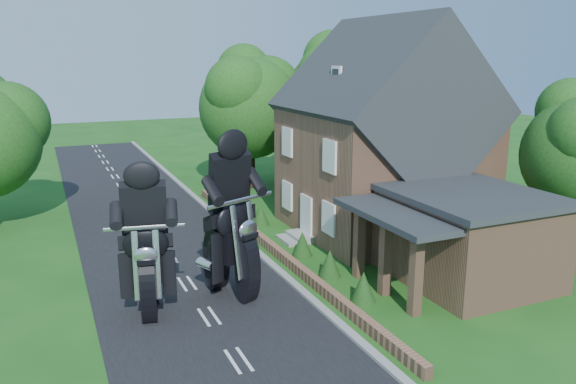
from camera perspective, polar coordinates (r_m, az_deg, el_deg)
name	(u,v)px	position (r m, az deg, el deg)	size (l,w,h in m)	color
ground	(209,317)	(19.18, -8.03, -12.45)	(120.00, 120.00, 0.00)	#194C15
road	(209,317)	(19.17, -8.03, -12.42)	(7.00, 80.00, 0.02)	black
kerb	(308,296)	(20.32, 2.07, -10.56)	(0.30, 80.00, 0.12)	gray
garden_wall	(272,247)	(24.76, -1.64, -5.65)	(0.30, 22.00, 0.40)	#96674C
house	(383,142)	(27.45, 9.59, 5.01)	(9.54, 8.64, 10.24)	#96674C
annex	(465,235)	(22.39, 17.56, -4.21)	(7.05, 5.94, 3.44)	#96674C
tree_house_right	(450,114)	(33.09, 16.17, 7.60)	(6.51, 6.00, 8.40)	black
tree_behind_house	(346,89)	(37.78, 5.92, 10.35)	(7.81, 7.20, 10.08)	black
tree_behind_left	(255,99)	(36.15, -3.33, 9.46)	(6.94, 6.40, 9.16)	black
shrub_a	(363,286)	(20.06, 7.66, -9.49)	(0.90, 0.90, 1.10)	#153711
shrub_b	(330,263)	(22.06, 4.26, -7.20)	(0.90, 0.90, 1.10)	#153711
shrub_c	(302,244)	(24.16, 1.47, -5.27)	(0.90, 0.90, 1.10)	#153711
shrub_d	(260,214)	(28.55, -2.82, -2.28)	(0.90, 0.90, 1.10)	#153711
shrub_e	(244,203)	(30.81, -4.50, -1.10)	(0.90, 0.90, 1.10)	#153711
shrub_f	(230,193)	(33.11, -5.94, -0.08)	(0.90, 0.90, 1.10)	#153711
motorcycle_lead	(232,272)	(20.27, -5.72, -8.10)	(0.49, 1.94, 1.80)	black
motorcycle_follow	(149,292)	(19.44, -13.92, -9.83)	(0.42, 1.67, 1.56)	black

